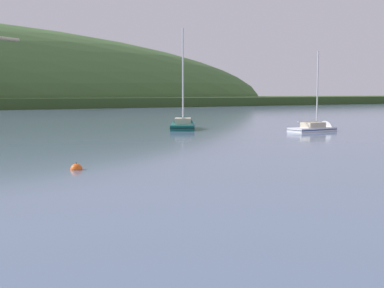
{
  "coord_description": "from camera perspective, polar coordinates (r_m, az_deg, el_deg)",
  "views": [
    {
      "loc": [
        -19.53,
        7.0,
        4.96
      ],
      "look_at": [
        2.28,
        41.53,
        0.89
      ],
      "focal_mm": 47.94,
      "sensor_mm": 36.0,
      "label": 1
    }
  ],
  "objects": [
    {
      "name": "sailboat_near_mooring",
      "position": [
        71.8,
        -1.0,
        1.96
      ],
      "size": [
        7.4,
        9.15,
        15.28
      ],
      "rotation": [
        0.0,
        0.0,
        1.0
      ],
      "color": "#0F564C",
      "rests_on": "ground"
    },
    {
      "name": "mooring_buoy_midchannel",
      "position": [
        34.18,
        -12.73,
        -2.8
      ],
      "size": [
        0.8,
        0.8,
        0.88
      ],
      "color": "#EA5B19",
      "rests_on": "ground"
    },
    {
      "name": "sailboat_far_left",
      "position": [
        68.72,
        13.82,
        1.56
      ],
      "size": [
        7.26,
        2.75,
        11.54
      ],
      "rotation": [
        0.0,
        0.0,
        0.02
      ],
      "color": "white",
      "rests_on": "ground"
    }
  ]
}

